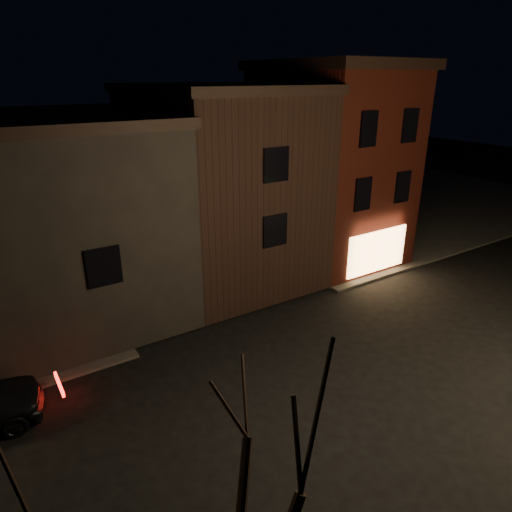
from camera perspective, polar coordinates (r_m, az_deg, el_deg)
The scene contains 5 objects.
ground at distance 16.57m, azimuth 9.10°, elevation -15.26°, with size 120.00×120.00×0.00m, color black.
sidewalk_far_right at distance 42.73m, azimuth 11.43°, elevation 7.94°, with size 30.00×30.00×0.12m, color #2D2B28.
corner_building at distance 26.08m, azimuth 9.16°, elevation 11.50°, with size 6.50×8.50×10.50m.
row_building_a at distance 23.32m, azimuth -4.83°, elevation 9.08°, with size 7.30×10.30×9.40m.
row_building_b at distance 21.11m, azimuth -22.40°, elevation 4.78°, with size 7.80×10.30×8.40m.
Camera 1 is at (-9.24, -9.57, 9.87)m, focal length 32.00 mm.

